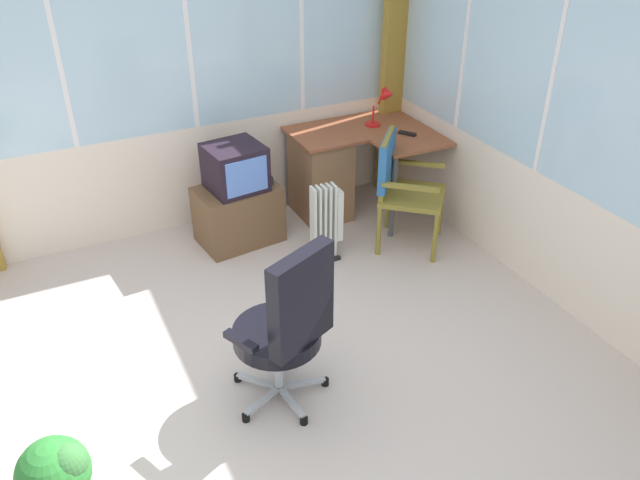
{
  "coord_description": "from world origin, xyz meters",
  "views": [
    {
      "loc": [
        -0.78,
        -2.5,
        2.75
      ],
      "look_at": [
        0.67,
        0.45,
        0.74
      ],
      "focal_mm": 35.7,
      "sensor_mm": 36.0,
      "label": 1
    }
  ],
  "objects_px": {
    "desk_lamp": "(385,101)",
    "potted_plant": "(57,475)",
    "desk": "(326,171)",
    "tv_remote": "(407,133)",
    "wooden_armchair": "(398,178)",
    "space_heater": "(327,222)",
    "office_chair": "(288,322)",
    "tv_on_stand": "(238,200)"
  },
  "relations": [
    {
      "from": "tv_remote",
      "to": "office_chair",
      "type": "xyz_separation_m",
      "value": [
        -1.8,
        -1.64,
        -0.18
      ]
    },
    {
      "from": "wooden_armchair",
      "to": "tv_on_stand",
      "type": "height_order",
      "value": "wooden_armchair"
    },
    {
      "from": "wooden_armchair",
      "to": "space_heater",
      "type": "xyz_separation_m",
      "value": [
        -0.6,
        0.03,
        -0.26
      ]
    },
    {
      "from": "tv_remote",
      "to": "desk",
      "type": "bearing_deg",
      "value": 118.18
    },
    {
      "from": "tv_remote",
      "to": "wooden_armchair",
      "type": "relative_size",
      "value": 0.16
    },
    {
      "from": "wooden_armchair",
      "to": "desk_lamp",
      "type": "bearing_deg",
      "value": 69.06
    },
    {
      "from": "desk_lamp",
      "to": "office_chair",
      "type": "xyz_separation_m",
      "value": [
        -1.73,
        -1.9,
        -0.39
      ]
    },
    {
      "from": "tv_remote",
      "to": "wooden_armchair",
      "type": "xyz_separation_m",
      "value": [
        -0.32,
        -0.38,
        -0.17
      ]
    },
    {
      "from": "wooden_armchair",
      "to": "tv_on_stand",
      "type": "xyz_separation_m",
      "value": [
        -1.12,
        0.59,
        -0.21
      ]
    },
    {
      "from": "wooden_armchair",
      "to": "tv_remote",
      "type": "bearing_deg",
      "value": 50.16
    },
    {
      "from": "desk_lamp",
      "to": "potted_plant",
      "type": "xyz_separation_m",
      "value": [
        -3.01,
        -2.1,
        -0.7
      ]
    },
    {
      "from": "tv_on_stand",
      "to": "space_heater",
      "type": "bearing_deg",
      "value": -46.76
    },
    {
      "from": "tv_remote",
      "to": "space_heater",
      "type": "bearing_deg",
      "value": 167.19
    },
    {
      "from": "desk_lamp",
      "to": "wooden_armchair",
      "type": "bearing_deg",
      "value": -110.94
    },
    {
      "from": "office_chair",
      "to": "space_heater",
      "type": "distance_m",
      "value": 1.58
    },
    {
      "from": "desk",
      "to": "tv_on_stand",
      "type": "distance_m",
      "value": 0.86
    },
    {
      "from": "potted_plant",
      "to": "desk_lamp",
      "type": "bearing_deg",
      "value": 35.0
    },
    {
      "from": "tv_remote",
      "to": "potted_plant",
      "type": "relative_size",
      "value": 0.33
    },
    {
      "from": "desk",
      "to": "desk_lamp",
      "type": "relative_size",
      "value": 3.31
    },
    {
      "from": "potted_plant",
      "to": "wooden_armchair",
      "type": "bearing_deg",
      "value": 27.91
    },
    {
      "from": "desk",
      "to": "tv_on_stand",
      "type": "relative_size",
      "value": 1.36
    },
    {
      "from": "desk",
      "to": "tv_remote",
      "type": "relative_size",
      "value": 7.58
    },
    {
      "from": "wooden_armchair",
      "to": "potted_plant",
      "type": "relative_size",
      "value": 2.04
    },
    {
      "from": "desk_lamp",
      "to": "office_chair",
      "type": "bearing_deg",
      "value": -132.31
    },
    {
      "from": "desk",
      "to": "office_chair",
      "type": "bearing_deg",
      "value": -121.65
    },
    {
      "from": "tv_remote",
      "to": "tv_on_stand",
      "type": "xyz_separation_m",
      "value": [
        -1.44,
        0.2,
        -0.38
      ]
    },
    {
      "from": "desk",
      "to": "tv_remote",
      "type": "height_order",
      "value": "tv_remote"
    },
    {
      "from": "space_heater",
      "to": "desk",
      "type": "bearing_deg",
      "value": 64.11
    },
    {
      "from": "desk",
      "to": "office_chair",
      "type": "height_order",
      "value": "office_chair"
    },
    {
      "from": "tv_remote",
      "to": "space_heater",
      "type": "height_order",
      "value": "tv_remote"
    },
    {
      "from": "desk_lamp",
      "to": "potted_plant",
      "type": "distance_m",
      "value": 3.74
    },
    {
      "from": "tv_remote",
      "to": "potted_plant",
      "type": "height_order",
      "value": "tv_remote"
    },
    {
      "from": "desk",
      "to": "desk_lamp",
      "type": "xyz_separation_m",
      "value": [
        0.52,
        -0.06,
        0.56
      ]
    },
    {
      "from": "wooden_armchair",
      "to": "office_chair",
      "type": "relative_size",
      "value": 0.88
    },
    {
      "from": "office_chair",
      "to": "desk_lamp",
      "type": "bearing_deg",
      "value": 47.69
    },
    {
      "from": "office_chair",
      "to": "potted_plant",
      "type": "bearing_deg",
      "value": -170.88
    },
    {
      "from": "desk_lamp",
      "to": "space_heater",
      "type": "xyz_separation_m",
      "value": [
        -0.85,
        -0.61,
        -0.64
      ]
    },
    {
      "from": "office_chair",
      "to": "desk",
      "type": "bearing_deg",
      "value": 58.35
    },
    {
      "from": "tv_remote",
      "to": "potted_plant",
      "type": "xyz_separation_m",
      "value": [
        -3.08,
        -1.85,
        -0.49
      ]
    },
    {
      "from": "desk_lamp",
      "to": "desk",
      "type": "bearing_deg",
      "value": 173.52
    },
    {
      "from": "desk_lamp",
      "to": "space_heater",
      "type": "height_order",
      "value": "desk_lamp"
    },
    {
      "from": "desk",
      "to": "potted_plant",
      "type": "height_order",
      "value": "desk"
    }
  ]
}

